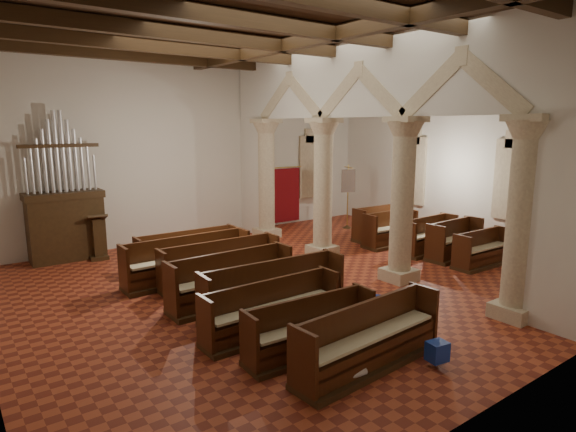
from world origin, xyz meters
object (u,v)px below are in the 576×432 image
at_px(processional_banner, 348,207).
at_px(pipe_organ, 65,213).
at_px(lectern, 98,240).
at_px(aisle_pew_0, 483,254).
at_px(nave_pew_0, 370,347).

bearing_deg(processional_banner, pipe_organ, -169.29).
height_order(lectern, aisle_pew_0, lectern).
height_order(processional_banner, aisle_pew_0, processional_banner).
height_order(nave_pew_0, aisle_pew_0, nave_pew_0).
bearing_deg(processional_banner, nave_pew_0, -111.09).
bearing_deg(nave_pew_0, pipe_organ, 100.56).
height_order(lectern, processional_banner, processional_banner).
bearing_deg(nave_pew_0, aisle_pew_0, 14.26).
distance_m(nave_pew_0, aisle_pew_0, 7.02).
bearing_deg(processional_banner, lectern, -166.90).
height_order(pipe_organ, processional_banner, pipe_organ).
bearing_deg(pipe_organ, aisle_pew_0, -39.39).
relative_size(processional_banner, nave_pew_0, 0.80).
relative_size(processional_banner, aisle_pew_0, 1.20).
bearing_deg(pipe_organ, lectern, -34.73).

